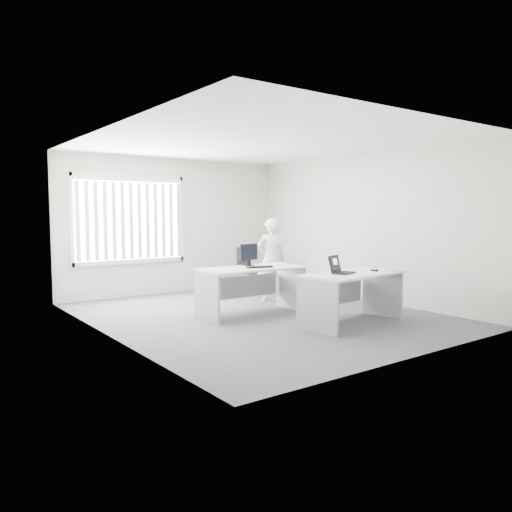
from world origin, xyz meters
TOP-DOWN VIEW (x-y plane):
  - ground at (0.00, 0.00)m, footprint 6.00×6.00m
  - wall_back at (0.00, 3.00)m, footprint 5.00×0.02m
  - wall_front at (0.00, -3.00)m, footprint 5.00×0.02m
  - wall_left at (-2.50, 0.00)m, footprint 0.02×6.00m
  - wall_right at (2.50, 0.00)m, footprint 0.02×6.00m
  - ceiling at (0.00, 0.00)m, footprint 5.00×6.00m
  - window at (-1.00, 2.96)m, footprint 2.32×0.06m
  - blinds at (-1.00, 2.90)m, footprint 2.20×0.10m
  - desk_near at (0.75, -1.34)m, footprint 1.79×1.01m
  - desk_far at (-0.09, 0.10)m, footprint 1.74×0.84m
  - office_chair at (1.29, 2.14)m, footprint 0.64×0.64m
  - person at (0.97, 0.94)m, footprint 0.67×0.55m
  - laptop at (0.58, -1.32)m, footprint 0.43×0.41m
  - paper_sheet at (1.05, -1.43)m, footprint 0.34×0.28m
  - mouse at (1.18, -1.40)m, footprint 0.07×0.11m
  - booklet at (1.45, -1.52)m, footprint 0.17×0.22m
  - keyboard at (-0.01, -0.01)m, footprint 0.46×0.25m
  - monitor at (0.03, 0.36)m, footprint 0.37×0.13m

SIDE VIEW (x-z plane):
  - ground at x=0.00m, z-range 0.00..0.00m
  - office_chair at x=1.29m, z-range -0.18..0.77m
  - desk_near at x=0.75m, z-range 0.17..0.95m
  - desk_far at x=-0.09m, z-range 0.17..0.96m
  - paper_sheet at x=1.05m, z-range 0.78..0.78m
  - booklet at x=1.45m, z-range 0.78..0.79m
  - person at x=0.97m, z-range 0.00..1.58m
  - keyboard at x=-0.01m, z-range 0.79..0.81m
  - mouse at x=1.18m, z-range 0.78..0.82m
  - laptop at x=0.58m, z-range 0.78..1.04m
  - monitor at x=0.03m, z-range 0.79..1.16m
  - wall_back at x=0.00m, z-range 0.00..2.80m
  - wall_front at x=0.00m, z-range 0.00..2.80m
  - wall_left at x=-2.50m, z-range 0.00..2.80m
  - wall_right at x=2.50m, z-range 0.00..2.80m
  - blinds at x=-1.00m, z-range 0.77..2.27m
  - window at x=-1.00m, z-range 0.67..2.43m
  - ceiling at x=0.00m, z-range 2.79..2.81m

